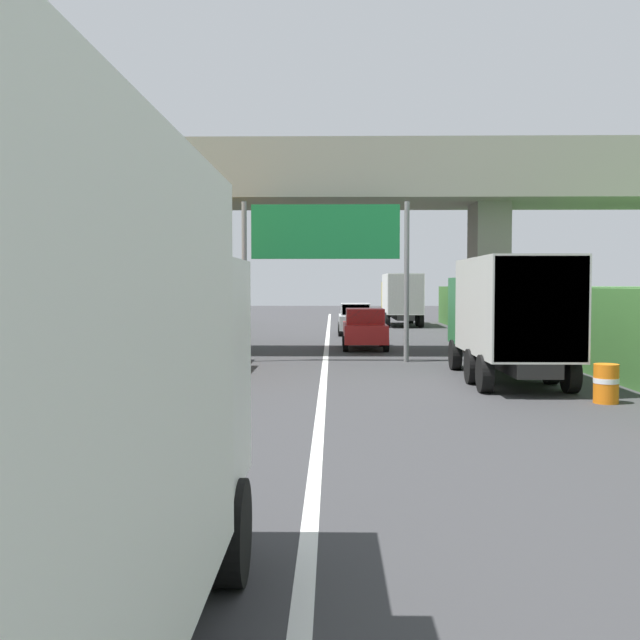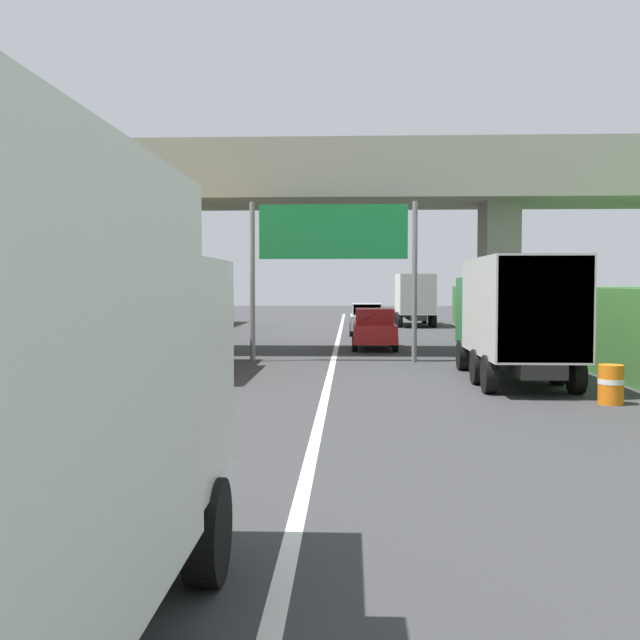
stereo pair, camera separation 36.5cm
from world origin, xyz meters
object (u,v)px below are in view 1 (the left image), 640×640
(truck_orange, at_px, (163,310))
(truck_yellow, at_px, (401,297))
(car_red, at_px, (365,329))
(overhead_highway_sign, at_px, (325,243))
(car_silver, at_px, (355,319))
(construction_barrel_4, at_px, (606,383))
(truck_green, at_px, (507,313))

(truck_orange, xyz_separation_m, truck_yellow, (9.77, 27.03, 0.00))
(truck_orange, xyz_separation_m, car_red, (6.55, 8.76, -1.08))
(truck_yellow, relative_size, car_red, 1.78)
(overhead_highway_sign, height_order, car_silver, overhead_highway_sign)
(car_red, bearing_deg, car_silver, 90.80)
(construction_barrel_4, bearing_deg, car_red, 108.88)
(truck_green, xyz_separation_m, car_red, (-3.53, 10.46, -1.08))
(truck_yellow, distance_m, car_red, 18.58)
(overhead_highway_sign, xyz_separation_m, truck_orange, (-4.93, -3.51, -2.25))
(car_silver, relative_size, construction_barrel_4, 4.56)
(overhead_highway_sign, distance_m, truck_orange, 6.46)
(truck_orange, xyz_separation_m, truck_green, (10.08, -1.70, 0.00))
(truck_yellow, distance_m, car_silver, 9.96)
(truck_orange, height_order, truck_yellow, same)
(car_red, height_order, construction_barrel_4, car_red)
(truck_green, xyz_separation_m, car_silver, (-3.66, 19.41, -1.08))
(overhead_highway_sign, bearing_deg, truck_green, -45.37)
(truck_orange, distance_m, truck_yellow, 28.74)
(truck_green, height_order, car_red, truck_green)
(truck_green, bearing_deg, truck_orange, 170.44)
(truck_orange, height_order, truck_green, same)
(truck_orange, relative_size, truck_green, 1.00)
(overhead_highway_sign, height_order, car_red, overhead_highway_sign)
(truck_yellow, xyz_separation_m, truck_green, (0.31, -28.73, 0.00))
(overhead_highway_sign, distance_m, car_red, 6.42)
(overhead_highway_sign, bearing_deg, construction_barrel_4, -54.34)
(overhead_highway_sign, relative_size, car_silver, 1.43)
(truck_yellow, xyz_separation_m, car_silver, (-3.34, -9.32, -1.08))
(overhead_highway_sign, bearing_deg, truck_yellow, 78.39)
(truck_green, xyz_separation_m, construction_barrel_4, (1.37, -3.87, -1.47))
(car_silver, bearing_deg, truck_yellow, 70.25)
(truck_orange, distance_m, truck_green, 10.22)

